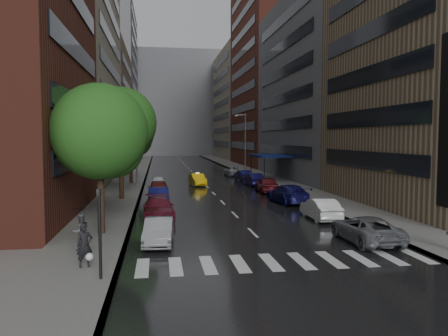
% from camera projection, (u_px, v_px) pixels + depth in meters
% --- Properties ---
extents(ground, '(220.00, 220.00, 0.00)m').
position_uv_depth(ground, '(270.00, 250.00, 21.37)').
color(ground, gray).
rests_on(ground, ground).
extents(road, '(14.00, 140.00, 0.01)m').
position_uv_depth(road, '(192.00, 172.00, 70.69)').
color(road, black).
rests_on(road, ground).
extents(sidewalk_left, '(4.00, 140.00, 0.15)m').
position_uv_depth(sidewalk_left, '(135.00, 172.00, 69.34)').
color(sidewalk_left, gray).
rests_on(sidewalk_left, ground).
extents(sidewalk_right, '(4.00, 140.00, 0.15)m').
position_uv_depth(sidewalk_right, '(246.00, 171.00, 72.03)').
color(sidewalk_right, gray).
rests_on(sidewalk_right, ground).
extents(crosswalk, '(13.15, 2.80, 0.01)m').
position_uv_depth(crosswalk, '(286.00, 261.00, 19.43)').
color(crosswalk, silver).
rests_on(crosswalk, ground).
extents(buildings_left, '(8.00, 108.00, 38.00)m').
position_uv_depth(buildings_left, '(102.00, 77.00, 76.00)').
color(buildings_left, maroon).
rests_on(buildings_left, ground).
extents(buildings_right, '(8.05, 109.10, 36.00)m').
position_uv_depth(buildings_right, '(272.00, 85.00, 78.49)').
color(buildings_right, '#937A5B').
rests_on(buildings_right, ground).
extents(building_far, '(40.00, 14.00, 32.00)m').
position_uv_depth(building_far, '(175.00, 104.00, 136.64)').
color(building_far, slate).
rests_on(building_far, ground).
extents(tree_near, '(5.35, 5.35, 8.53)m').
position_uv_depth(tree_near, '(99.00, 132.00, 24.21)').
color(tree_near, '#382619').
rests_on(tree_near, ground).
extents(tree_mid, '(6.23, 6.23, 9.92)m').
position_uv_depth(tree_mid, '(121.00, 123.00, 37.93)').
color(tree_mid, '#382619').
rests_on(tree_mid, ground).
extents(tree_far, '(5.50, 5.50, 8.77)m').
position_uv_depth(tree_far, '(130.00, 133.00, 51.53)').
color(tree_far, '#382619').
rests_on(tree_far, ground).
extents(taxi, '(1.89, 4.24, 1.35)m').
position_uv_depth(taxi, '(198.00, 180.00, 50.29)').
color(taxi, '#E0AE0B').
rests_on(taxi, ground).
extents(parked_cars_left, '(2.22, 28.98, 1.55)m').
position_uv_depth(parked_cars_left, '(158.00, 197.00, 35.13)').
color(parked_cars_left, gray).
rests_on(parked_cars_left, ground).
extents(parked_cars_right, '(2.73, 45.68, 1.61)m').
position_uv_depth(parked_cars_right, '(272.00, 187.00, 41.91)').
color(parked_cars_right, slate).
rests_on(parked_cars_right, ground).
extents(ped_bag_walker, '(0.78, 0.66, 1.81)m').
position_uv_depth(ped_bag_walker, '(85.00, 246.00, 18.05)').
color(ped_bag_walker, black).
rests_on(ped_bag_walker, sidewalk_left).
extents(ped_black_umbrella, '(1.10, 1.07, 2.09)m').
position_uv_depth(ped_black_umbrella, '(81.00, 225.00, 20.75)').
color(ped_black_umbrella, '#4C4B51').
rests_on(ped_black_umbrella, sidewalk_left).
extents(traffic_light, '(0.18, 0.15, 3.45)m').
position_uv_depth(traffic_light, '(100.00, 225.00, 16.45)').
color(traffic_light, black).
rests_on(traffic_light, sidewalk_left).
extents(street_lamp_left, '(1.74, 0.22, 9.00)m').
position_uv_depth(street_lamp_left, '(137.00, 143.00, 49.47)').
color(street_lamp_left, gray).
rests_on(street_lamp_left, sidewalk_left).
extents(street_lamp_right, '(1.74, 0.22, 9.00)m').
position_uv_depth(street_lamp_right, '(245.00, 142.00, 66.57)').
color(street_lamp_right, gray).
rests_on(street_lamp_right, sidewalk_right).
extents(awning, '(4.00, 8.00, 3.12)m').
position_uv_depth(awning, '(269.00, 156.00, 57.01)').
color(awning, navy).
rests_on(awning, sidewalk_right).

